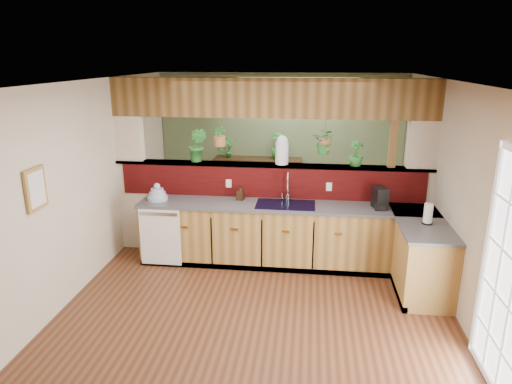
# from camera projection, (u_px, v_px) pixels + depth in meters

# --- Properties ---
(ground) EXTENTS (4.60, 7.00, 0.01)m
(ground) POSITION_uv_depth(u_px,v_px,m) (260.00, 296.00, 5.71)
(ground) COLOR #512C19
(ground) RESTS_ON ground
(ceiling) EXTENTS (4.60, 7.00, 0.01)m
(ceiling) POSITION_uv_depth(u_px,v_px,m) (260.00, 83.00, 4.96)
(ceiling) COLOR brown
(ceiling) RESTS_ON ground
(wall_back) EXTENTS (4.60, 0.02, 2.60)m
(wall_back) POSITION_uv_depth(u_px,v_px,m) (280.00, 143.00, 8.67)
(wall_back) COLOR beige
(wall_back) RESTS_ON ground
(wall_left) EXTENTS (0.02, 7.00, 2.60)m
(wall_left) POSITION_uv_depth(u_px,v_px,m) (74.00, 190.00, 5.60)
(wall_left) COLOR beige
(wall_left) RESTS_ON ground
(wall_right) EXTENTS (0.02, 7.00, 2.60)m
(wall_right) POSITION_uv_depth(u_px,v_px,m) (465.00, 204.00, 5.07)
(wall_right) COLOR beige
(wall_right) RESTS_ON ground
(pass_through_partition) EXTENTS (4.60, 0.21, 2.60)m
(pass_through_partition) POSITION_uv_depth(u_px,v_px,m) (272.00, 177.00, 6.65)
(pass_through_partition) COLOR beige
(pass_through_partition) RESTS_ON ground
(pass_through_ledge) EXTENTS (4.60, 0.21, 0.04)m
(pass_through_ledge) POSITION_uv_depth(u_px,v_px,m) (270.00, 165.00, 6.60)
(pass_through_ledge) COLOR brown
(pass_through_ledge) RESTS_ON ground
(header_beam) EXTENTS (4.60, 0.15, 0.55)m
(header_beam) POSITION_uv_depth(u_px,v_px,m) (271.00, 98.00, 6.33)
(header_beam) COLOR brown
(header_beam) RESTS_ON ground
(sage_backwall) EXTENTS (4.55, 0.02, 2.55)m
(sage_backwall) POSITION_uv_depth(u_px,v_px,m) (280.00, 143.00, 8.65)
(sage_backwall) COLOR #5E724E
(sage_backwall) RESTS_ON ground
(countertop) EXTENTS (4.14, 1.52, 0.90)m
(countertop) POSITION_uv_depth(u_px,v_px,m) (327.00, 239.00, 6.31)
(countertop) COLOR olive
(countertop) RESTS_ON ground
(dishwasher) EXTENTS (0.58, 0.03, 0.82)m
(dishwasher) POSITION_uv_depth(u_px,v_px,m) (160.00, 237.00, 6.38)
(dishwasher) COLOR white
(dishwasher) RESTS_ON ground
(navy_sink) EXTENTS (0.82, 0.50, 0.18)m
(navy_sink) POSITION_uv_depth(u_px,v_px,m) (285.00, 210.00, 6.37)
(navy_sink) COLOR black
(navy_sink) RESTS_ON countertop
(french_door) EXTENTS (0.06, 1.02, 2.16)m
(french_door) POSITION_uv_depth(u_px,v_px,m) (506.00, 279.00, 3.91)
(french_door) COLOR white
(french_door) RESTS_ON ground
(framed_print) EXTENTS (0.04, 0.35, 0.45)m
(framed_print) POSITION_uv_depth(u_px,v_px,m) (36.00, 189.00, 4.76)
(framed_print) COLOR olive
(framed_print) RESTS_ON wall_left
(faucet) EXTENTS (0.19, 0.19, 0.43)m
(faucet) POSITION_uv_depth(u_px,v_px,m) (288.00, 186.00, 6.43)
(faucet) COLOR #B7B7B2
(faucet) RESTS_ON countertop
(dish_stack) EXTENTS (0.29, 0.29, 0.25)m
(dish_stack) POSITION_uv_depth(u_px,v_px,m) (157.00, 195.00, 6.54)
(dish_stack) COLOR #A4B6D4
(dish_stack) RESTS_ON countertop
(soap_dispenser) EXTENTS (0.11, 0.11, 0.21)m
(soap_dispenser) POSITION_uv_depth(u_px,v_px,m) (240.00, 193.00, 6.53)
(soap_dispenser) COLOR #3B2615
(soap_dispenser) RESTS_ON countertop
(coffee_maker) EXTENTS (0.16, 0.26, 0.29)m
(coffee_maker) POSITION_uv_depth(u_px,v_px,m) (380.00, 199.00, 6.15)
(coffee_maker) COLOR black
(coffee_maker) RESTS_ON countertop
(paper_towel) EXTENTS (0.13, 0.13, 0.28)m
(paper_towel) POSITION_uv_depth(u_px,v_px,m) (428.00, 214.00, 5.58)
(paper_towel) COLOR black
(paper_towel) RESTS_ON countertop
(glass_jar) EXTENTS (0.19, 0.19, 0.41)m
(glass_jar) POSITION_uv_depth(u_px,v_px,m) (282.00, 150.00, 6.52)
(glass_jar) COLOR silver
(glass_jar) RESTS_ON pass_through_ledge
(ledge_plant_left) EXTENTS (0.31, 0.26, 0.50)m
(ledge_plant_left) POSITION_uv_depth(u_px,v_px,m) (198.00, 145.00, 6.65)
(ledge_plant_left) COLOR #256826
(ledge_plant_left) RESTS_ON pass_through_ledge
(ledge_plant_right) EXTENTS (0.22, 0.22, 0.35)m
(ledge_plant_right) POSITION_uv_depth(u_px,v_px,m) (356.00, 154.00, 6.41)
(ledge_plant_right) COLOR #256826
(ledge_plant_right) RESTS_ON pass_through_ledge
(hanging_plant_a) EXTENTS (0.22, 0.19, 0.47)m
(hanging_plant_a) POSITION_uv_depth(u_px,v_px,m) (219.00, 131.00, 6.55)
(hanging_plant_a) COLOR brown
(hanging_plant_a) RESTS_ON header_beam
(hanging_plant_b) EXTENTS (0.41, 0.39, 0.47)m
(hanging_plant_b) POSITION_uv_depth(u_px,v_px,m) (325.00, 131.00, 6.36)
(hanging_plant_b) COLOR brown
(hanging_plant_b) RESTS_ON header_beam
(shelving_console) EXTENTS (1.64, 0.45, 1.09)m
(shelving_console) POSITION_uv_depth(u_px,v_px,m) (258.00, 186.00, 8.70)
(shelving_console) COLOR black
(shelving_console) RESTS_ON ground
(shelf_plant_a) EXTENTS (0.22, 0.17, 0.39)m
(shelf_plant_a) POSITION_uv_depth(u_px,v_px,m) (228.00, 147.00, 8.56)
(shelf_plant_a) COLOR #256826
(shelf_plant_a) RESTS_ON shelving_console
(shelf_plant_b) EXTENTS (0.33, 0.33, 0.50)m
(shelf_plant_b) POSITION_uv_depth(u_px,v_px,m) (279.00, 146.00, 8.43)
(shelf_plant_b) COLOR #256826
(shelf_plant_b) RESTS_ON shelving_console
(floor_plant) EXTENTS (0.72, 0.63, 0.78)m
(floor_plant) POSITION_uv_depth(u_px,v_px,m) (350.00, 213.00, 7.53)
(floor_plant) COLOR #256826
(floor_plant) RESTS_ON ground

